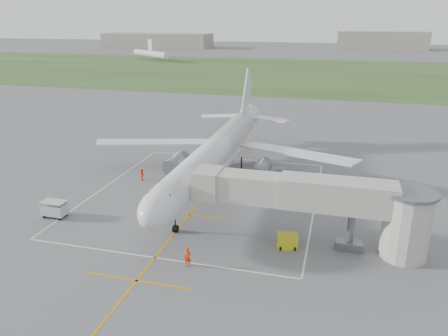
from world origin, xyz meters
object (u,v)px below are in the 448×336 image
(jet_bridge, at_px, (329,203))
(ramp_worker_wing, at_px, (142,174))
(airliner, at_px, (215,153))
(baggage_cart, at_px, (54,209))
(ramp_worker_nose, at_px, (188,257))
(gpu_unit, at_px, (287,241))

(jet_bridge, bearing_deg, ramp_worker_wing, 154.03)
(airliner, distance_m, baggage_cart, 21.60)
(jet_bridge, bearing_deg, airliner, 137.81)
(airliner, height_order, ramp_worker_wing, airliner)
(jet_bridge, relative_size, ramp_worker_nose, 12.33)
(airliner, xyz_separation_m, ramp_worker_wing, (-10.22, -1.61, -3.58))
(jet_bridge, distance_m, ramp_worker_wing, 29.13)
(airliner, height_order, jet_bridge, airliner)
(airliner, height_order, gpu_unit, airliner)
(airliner, relative_size, ramp_worker_wing, 28.75)
(airliner, relative_size, baggage_cart, 16.65)
(baggage_cart, bearing_deg, ramp_worker_nose, -16.78)
(ramp_worker_nose, bearing_deg, gpu_unit, 27.86)
(gpu_unit, distance_m, baggage_cart, 26.87)
(jet_bridge, bearing_deg, baggage_cart, -177.96)
(gpu_unit, relative_size, baggage_cart, 0.80)
(ramp_worker_nose, xyz_separation_m, ramp_worker_wing, (-13.78, 19.72, -0.14))
(jet_bridge, xyz_separation_m, gpu_unit, (-3.68, -1.24, -4.00))
(gpu_unit, bearing_deg, ramp_worker_wing, 136.60)
(gpu_unit, relative_size, ramp_worker_wing, 1.38)
(ramp_worker_nose, bearing_deg, ramp_worker_wing, 118.20)
(baggage_cart, bearing_deg, airliner, 47.26)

